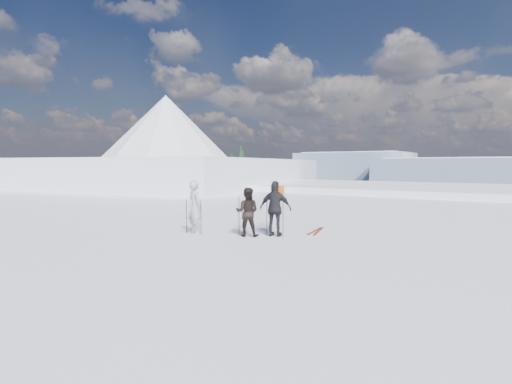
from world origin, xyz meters
The scene contains 8 objects.
lake_basin centered at (0.00, 30.00, -6.50)m, with size 820.00×820.00×71.62m.
near_ridge centered at (-26.68, 29.31, -3.49)m, with size 31.37×35.68×25.62m.
skier_grey centered at (-3.99, 2.72, 0.93)m, with size 0.68×0.44×1.85m, color #989FA6.
skier_dark centered at (-2.12, 3.23, 0.82)m, with size 0.80×0.62×1.65m, color black.
skier_pack centered at (-1.33, 3.74, 0.94)m, with size 1.10×0.46×1.87m, color black.
backpack centered at (-1.38, 3.99, 2.12)m, with size 0.40×0.22×0.51m, color #E65B15.
ski_poles centered at (-2.46, 3.19, 0.62)m, with size 3.32×1.11×1.34m.
skis_loose centered at (-0.55, 5.37, 0.01)m, with size 0.55×1.69×0.03m.
Camera 1 is at (5.36, -7.76, 2.43)m, focal length 28.00 mm.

